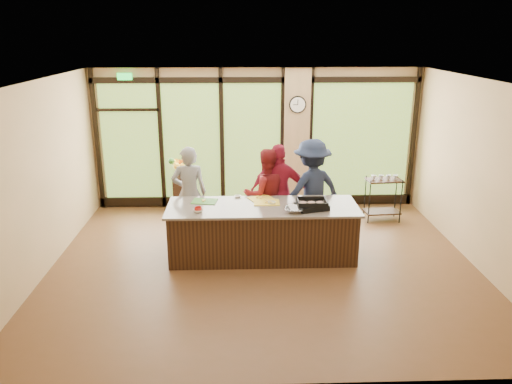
{
  "coord_description": "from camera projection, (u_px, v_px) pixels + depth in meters",
  "views": [
    {
      "loc": [
        -0.38,
        -7.57,
        3.7
      ],
      "look_at": [
        -0.11,
        0.4,
        1.13
      ],
      "focal_mm": 35.0,
      "sensor_mm": 36.0,
      "label": 1
    }
  ],
  "objects": [
    {
      "name": "countertop",
      "position": [
        263.0,
        207.0,
        8.35
      ],
      "size": [
        3.2,
        1.1,
        0.04
      ],
      "primitive_type": "cube",
      "color": "gray",
      "rests_on": "island_base"
    },
    {
      "name": "ceiling",
      "position": [
        264.0,
        81.0,
        7.42
      ],
      "size": [
        7.0,
        7.0,
        0.0
      ],
      "primitive_type": "plane",
      "rotation": [
        3.14,
        0.0,
        0.0
      ],
      "color": "white",
      "rests_on": "back_wall"
    },
    {
      "name": "prep_bowl_far",
      "position": [
        238.0,
        196.0,
        8.79
      ],
      "size": [
        0.13,
        0.13,
        0.03
      ],
      "primitive_type": "imported",
      "rotation": [
        0.0,
        0.0,
        0.1
      ],
      "color": "white",
      "rests_on": "countertop"
    },
    {
      "name": "cook_left",
      "position": [
        189.0,
        193.0,
        9.13
      ],
      "size": [
        0.68,
        0.48,
        1.76
      ],
      "primitive_type": "imported",
      "rotation": [
        0.0,
        0.0,
        3.24
      ],
      "color": "gray",
      "rests_on": "floor"
    },
    {
      "name": "cook_right",
      "position": [
        311.0,
        189.0,
        9.16
      ],
      "size": [
        1.39,
        1.13,
        1.87
      ],
      "primitive_type": "imported",
      "rotation": [
        0.0,
        0.0,
        3.56
      ],
      "color": "#1A223A",
      "rests_on": "floor"
    },
    {
      "name": "prep_bowl_mid",
      "position": [
        272.0,
        203.0,
        8.43
      ],
      "size": [
        0.18,
        0.18,
        0.04
      ],
      "primitive_type": "imported",
      "rotation": [
        0.0,
        0.0,
        0.33
      ],
      "color": "white",
      "rests_on": "countertop"
    },
    {
      "name": "flower_vase",
      "position": [
        181.0,
        171.0,
        10.6
      ],
      "size": [
        0.36,
        0.36,
        0.29
      ],
      "primitive_type": "imported",
      "rotation": [
        0.0,
        0.0,
        -0.36
      ],
      "color": "#977C52",
      "rests_on": "flower_stand"
    },
    {
      "name": "bar_cart",
      "position": [
        383.0,
        193.0,
        10.12
      ],
      "size": [
        0.73,
        0.46,
        0.96
      ],
      "rotation": [
        0.0,
        0.0,
        0.08
      ],
      "color": "black",
      "rests_on": "floor"
    },
    {
      "name": "cutting_board_right",
      "position": [
        267.0,
        203.0,
        8.49
      ],
      "size": [
        0.44,
        0.33,
        0.01
      ],
      "primitive_type": "cube",
      "rotation": [
        0.0,
        0.0,
        -0.02
      ],
      "color": "yellow",
      "rests_on": "countertop"
    },
    {
      "name": "cutting_board_center",
      "position": [
        261.0,
        198.0,
        8.71
      ],
      "size": [
        0.49,
        0.44,
        0.01
      ],
      "primitive_type": "cube",
      "rotation": [
        0.0,
        0.0,
        0.43
      ],
      "color": "yellow",
      "rests_on": "countertop"
    },
    {
      "name": "red_ramekin",
      "position": [
        198.0,
        210.0,
        8.03
      ],
      "size": [
        0.14,
        0.14,
        0.09
      ],
      "primitive_type": "imported",
      "rotation": [
        0.0,
        0.0,
        0.2
      ],
      "color": "#B51A12",
      "rests_on": "countertop"
    },
    {
      "name": "floor",
      "position": [
        263.0,
        264.0,
        8.34
      ],
      "size": [
        7.0,
        7.0,
        0.0
      ],
      "primitive_type": "plane",
      "color": "brown",
      "rests_on": "ground"
    },
    {
      "name": "left_wall",
      "position": [
        40.0,
        180.0,
        7.77
      ],
      "size": [
        0.0,
        6.0,
        6.0
      ],
      "primitive_type": "plane",
      "rotation": [
        1.57,
        0.0,
        1.57
      ],
      "color": "tan",
      "rests_on": "floor"
    },
    {
      "name": "island_base",
      "position": [
        262.0,
        232.0,
        8.49
      ],
      "size": [
        3.1,
        1.0,
        0.88
      ],
      "primitive_type": "cube",
      "color": "black",
      "rests_on": "floor"
    },
    {
      "name": "back_wall",
      "position": [
        257.0,
        139.0,
        10.74
      ],
      "size": [
        7.0,
        0.0,
        7.0
      ],
      "primitive_type": "plane",
      "rotation": [
        1.57,
        0.0,
        0.0
      ],
      "color": "tan",
      "rests_on": "floor"
    },
    {
      "name": "mixing_bowl",
      "position": [
        294.0,
        210.0,
        8.06
      ],
      "size": [
        0.37,
        0.37,
        0.08
      ],
      "primitive_type": "imported",
      "rotation": [
        0.0,
        0.0,
        -0.21
      ],
      "color": "silver",
      "rests_on": "countertop"
    },
    {
      "name": "prep_bowl_near",
      "position": [
        198.0,
        211.0,
        8.05
      ],
      "size": [
        0.2,
        0.2,
        0.05
      ],
      "primitive_type": "imported",
      "rotation": [
        0.0,
        0.0,
        0.3
      ],
      "color": "white",
      "rests_on": "countertop"
    },
    {
      "name": "window_wall",
      "position": [
        264.0,
        144.0,
        10.73
      ],
      "size": [
        6.9,
        0.12,
        3.0
      ],
      "color": "tan",
      "rests_on": "floor"
    },
    {
      "name": "roasting_pan",
      "position": [
        312.0,
        206.0,
        8.2
      ],
      "size": [
        0.57,
        0.5,
        0.09
      ],
      "primitive_type": "cube",
      "rotation": [
        0.0,
        0.0,
        0.3
      ],
      "color": "black",
      "rests_on": "countertop"
    },
    {
      "name": "cook_midleft",
      "position": [
        266.0,
        195.0,
        9.11
      ],
      "size": [
        0.94,
        0.8,
        1.72
      ],
      "primitive_type": "imported",
      "rotation": [
        0.0,
        0.0,
        3.33
      ],
      "color": "maroon",
      "rests_on": "floor"
    },
    {
      "name": "flower_stand",
      "position": [
        182.0,
        194.0,
        10.76
      ],
      "size": [
        0.39,
        0.39,
        0.74
      ],
      "primitive_type": "cube",
      "rotation": [
        0.0,
        0.0,
        0.06
      ],
      "color": "black",
      "rests_on": "floor"
    },
    {
      "name": "cook_midright",
      "position": [
        279.0,
        192.0,
        9.14
      ],
      "size": [
        1.07,
        0.49,
        1.79
      ],
      "primitive_type": "imported",
      "rotation": [
        0.0,
        0.0,
        3.09
      ],
      "color": "maroon",
      "rests_on": "floor"
    },
    {
      "name": "right_wall",
      "position": [
        481.0,
        176.0,
        8.0
      ],
      "size": [
        0.0,
        6.0,
        6.0
      ],
      "primitive_type": "plane",
      "rotation": [
        1.57,
        0.0,
        -1.57
      ],
      "color": "tan",
      "rests_on": "floor"
    },
    {
      "name": "cutting_board_left",
      "position": [
        204.0,
        201.0,
        8.56
      ],
      "size": [
        0.46,
        0.37,
        0.01
      ],
      "primitive_type": "cube",
      "rotation": [
        0.0,
        0.0,
        -0.16
      ],
      "color": "#3E802E",
      "rests_on": "countertop"
    },
    {
      "name": "wall_clock",
      "position": [
        298.0,
        105.0,
        10.41
      ],
      "size": [
        0.36,
        0.04,
        0.36
      ],
      "color": "black",
      "rests_on": "window_wall"
    }
  ]
}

